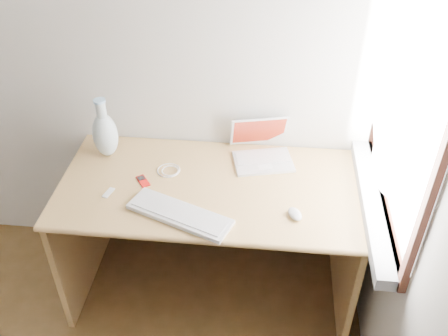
# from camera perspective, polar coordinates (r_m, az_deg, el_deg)

# --- Properties ---
(back_wall) EXTENTS (3.50, 0.04, 2.60)m
(back_wall) POSITION_cam_1_polar(r_m,az_deg,el_deg) (2.69, -21.54, 13.50)
(back_wall) COLOR silver
(back_wall) RESTS_ON floor
(window) EXTENTS (0.11, 0.99, 1.10)m
(window) POSITION_cam_1_polar(r_m,az_deg,el_deg) (2.09, 19.63, 6.33)
(window) COLOR white
(window) RESTS_ON right_wall
(desk) EXTENTS (1.44, 0.72, 0.76)m
(desk) POSITION_cam_1_polar(r_m,az_deg,el_deg) (2.61, -1.38, -4.47)
(desk) COLOR tan
(desk) RESTS_ON floor
(laptop) EXTENTS (0.33, 0.30, 0.20)m
(laptop) POSITION_cam_1_polar(r_m,az_deg,el_deg) (2.55, 4.58, 1.96)
(laptop) COLOR white
(laptop) RESTS_ON desk
(external_keyboard) EXTENTS (0.50, 0.31, 0.02)m
(external_keyboard) POSITION_cam_1_polar(r_m,az_deg,el_deg) (2.23, -5.09, -5.25)
(external_keyboard) COLOR white
(external_keyboard) RESTS_ON desk
(mouse) EXTENTS (0.09, 0.10, 0.03)m
(mouse) POSITION_cam_1_polar(r_m,az_deg,el_deg) (2.24, 8.12, -5.23)
(mouse) COLOR white
(mouse) RESTS_ON desk
(ipod) EXTENTS (0.09, 0.10, 0.01)m
(ipod) POSITION_cam_1_polar(r_m,az_deg,el_deg) (2.44, -9.25, -1.47)
(ipod) COLOR #B7100C
(ipod) RESTS_ON desk
(cable_coil) EXTENTS (0.14, 0.14, 0.01)m
(cable_coil) POSITION_cam_1_polar(r_m,az_deg,el_deg) (2.49, -6.35, -0.27)
(cable_coil) COLOR white
(cable_coil) RESTS_ON desk
(remote) EXTENTS (0.05, 0.08, 0.01)m
(remote) POSITION_cam_1_polar(r_m,az_deg,el_deg) (2.41, -13.07, -2.77)
(remote) COLOR white
(remote) RESTS_ON desk
(vase) EXTENTS (0.13, 0.13, 0.32)m
(vase) POSITION_cam_1_polar(r_m,az_deg,el_deg) (2.59, -13.45, 3.88)
(vase) COLOR silver
(vase) RESTS_ON desk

